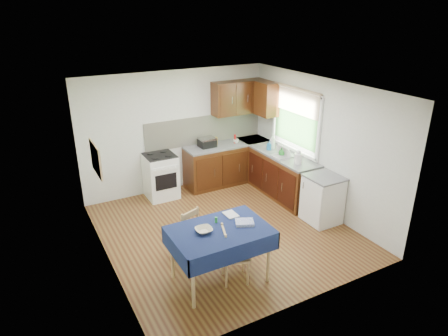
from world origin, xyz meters
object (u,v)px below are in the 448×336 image
chair_near (232,253)px  sandwich_press (207,142)px  dining_table (220,236)px  dish_rack (283,155)px  kettle (298,158)px  toaster (208,144)px  chair_far (185,231)px

chair_near → sandwich_press: sandwich_press is taller
dining_table → dish_rack: 2.94m
dish_rack → kettle: size_ratio=1.70×
sandwich_press → dining_table: bearing=-127.5°
toaster → dish_rack: (1.09, -1.17, -0.06)m
chair_near → kettle: bearing=-38.7°
dining_table → dish_rack: (2.36, 1.75, 0.21)m
toaster → kettle: (1.10, -1.62, 0.03)m
chair_far → chair_near: size_ratio=1.01×
toaster → dish_rack: 1.60m
chair_far → toaster: toaster is taller
sandwich_press → chair_far: bearing=-137.9°
dining_table → toaster: size_ratio=5.72×
dining_table → sandwich_press: 3.26m
dining_table → kettle: (2.36, 1.30, 0.30)m
chair_far → kettle: 2.69m
chair_far → dish_rack: 2.79m
sandwich_press → kettle: (1.08, -1.68, 0.02)m
chair_near → sandwich_press: bearing=-1.3°
toaster → dining_table: bearing=-111.8°
kettle → dish_rack: bearing=90.8°
dining_table → chair_near: (0.14, -0.10, -0.27)m
dining_table → sandwich_press: sandwich_press is taller
kettle → chair_far: bearing=-167.7°
chair_near → dining_table: bearing=74.9°
toaster → chair_far: bearing=-122.4°
chair_near → toaster: size_ratio=3.61×
kettle → toaster: bearing=124.2°
dining_table → kettle: 2.71m
dish_rack → kettle: bearing=-101.2°
toaster → sandwich_press: 0.06m
toaster → dish_rack: bearing=-45.4°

